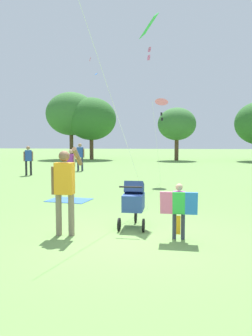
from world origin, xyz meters
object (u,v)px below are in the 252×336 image
(kite_orange_delta, at_px, (162,102))
(person_adult_flyer, at_px, (65,185))
(kite_adult_black, at_px, (148,30))
(person_kid_running, at_px, (71,163))
(child_with_butterfly_kite, at_px, (179,206))
(person_sitting_far, at_px, (28,158))
(stroller, at_px, (134,200))
(person_red_shirt, at_px, (80,155))
(picnic_blanket, at_px, (69,200))

(kite_orange_delta, bearing_deg, person_adult_flyer, -102.54)
(kite_adult_black, xyz_separation_m, person_kid_running, (-3.66, 5.71, -3.98))
(child_with_butterfly_kite, xyz_separation_m, person_kid_running, (-4.40, 8.60, 0.21))
(kite_adult_black, height_order, person_sitting_far, kite_adult_black)
(kite_adult_black, xyz_separation_m, kite_orange_delta, (0.36, 5.70, -1.34))
(stroller, relative_size, person_sitting_far, 0.70)
(person_red_shirt, relative_size, picnic_blanket, 1.30)
(kite_adult_black, xyz_separation_m, picnic_blanket, (-2.53, 1.12, -4.84))
(kite_adult_black, distance_m, person_kid_running, 7.86)
(person_sitting_far, height_order, person_kid_running, person_sitting_far)
(stroller, height_order, person_kid_running, person_kid_running)
(kite_adult_black, relative_size, picnic_blanket, 4.20)
(picnic_blanket, bearing_deg, person_sitting_far, 119.95)
(stroller, bearing_deg, person_adult_flyer, -147.96)
(kite_orange_delta, height_order, person_sitting_far, kite_orange_delta)
(kite_adult_black, height_order, kite_orange_delta, kite_adult_black)
(child_with_butterfly_kite, relative_size, stroller, 1.00)
(stroller, xyz_separation_m, person_sitting_far, (-6.44, 10.29, 0.32))
(child_with_butterfly_kite, distance_m, kite_orange_delta, 9.06)
(person_red_shirt, height_order, picnic_blanket, person_red_shirt)
(person_red_shirt, bearing_deg, picnic_blanket, -78.67)
(stroller, height_order, person_red_shirt, person_red_shirt)
(kite_orange_delta, relative_size, person_kid_running, 2.51)
(person_sitting_far, bearing_deg, picnic_blanket, -60.05)
(person_red_shirt, bearing_deg, kite_orange_delta, -47.85)
(kite_adult_black, distance_m, person_red_shirt, 12.59)
(person_kid_running, bearing_deg, kite_orange_delta, -0.12)
(kite_orange_delta, bearing_deg, person_red_shirt, 132.15)
(child_with_butterfly_kite, relative_size, person_kid_running, 0.74)
(person_kid_running, bearing_deg, stroller, -65.91)
(person_red_shirt, height_order, person_kid_running, person_red_shirt)
(person_red_shirt, bearing_deg, person_kid_running, -80.91)
(person_kid_running, xyz_separation_m, picnic_blanket, (1.14, -4.59, -0.86))
(child_with_butterfly_kite, height_order, person_adult_flyer, person_adult_flyer)
(kite_adult_black, bearing_deg, person_adult_flyer, -118.56)
(kite_orange_delta, bearing_deg, kite_adult_black, -93.59)
(child_with_butterfly_kite, bearing_deg, person_adult_flyer, 178.47)
(person_adult_flyer, distance_m, kite_adult_black, 4.99)
(person_adult_flyer, relative_size, kite_orange_delta, 0.49)
(stroller, relative_size, kite_adult_black, 0.20)
(person_sitting_far, bearing_deg, child_with_butterfly_kite, -56.53)
(kite_orange_delta, relative_size, person_sitting_far, 2.36)
(stroller, relative_size, person_kid_running, 0.74)
(kite_orange_delta, xyz_separation_m, person_sitting_far, (-7.02, 2.59, -2.58))
(stroller, height_order, kite_orange_delta, kite_orange_delta)
(child_with_butterfly_kite, xyz_separation_m, kite_adult_black, (-0.73, 2.89, 4.19))
(kite_adult_black, distance_m, picnic_blanket, 5.57)
(stroller, xyz_separation_m, kite_orange_delta, (0.57, 7.70, 2.90))
(kite_adult_black, bearing_deg, kite_orange_delta, 86.41)
(stroller, height_order, person_sitting_far, person_sitting_far)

